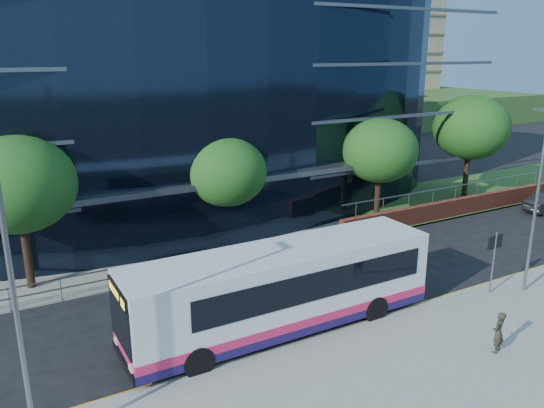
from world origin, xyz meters
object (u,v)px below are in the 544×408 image
streetlight_west (15,304)px  pedestrian_b (498,332)px  tree_far_b (227,172)px  city_bus (285,288)px  tree_far_d (471,128)px  tree_dist_f (407,96)px  tree_far_c (380,151)px  tree_dist_e (322,99)px  tree_far_a (18,185)px  streetlight_east (536,197)px  street_sign (494,250)px

streetlight_west → pedestrian_b: 15.38m
tree_far_b → city_bus: bearing=-101.4°
tree_far_b → tree_far_d: (19.00, 0.50, 0.98)m
tree_far_b → tree_dist_f: 53.90m
tree_far_c → tree_dist_f: (33.00, 33.00, -0.33)m
city_bus → pedestrian_b: 7.70m
tree_dist_e → tree_far_c: bearing=-118.7°
tree_far_a → streetlight_east: streetlight_east is taller
tree_far_b → street_sign: bearing=-55.9°
city_bus → tree_far_c: bearing=36.1°
tree_far_c → city_bus: tree_far_c is taller
tree_far_c → tree_dist_e: (17.00, 31.00, 0.00)m
tree_far_a → tree_far_b: bearing=2.9°
tree_far_b → tree_dist_f: same height
tree_dist_f → streetlight_east: streetlight_east is taller
tree_far_d → tree_dist_e: 31.06m
streetlight_west → pedestrian_b: streetlight_west is taller
street_sign → tree_far_d: 16.61m
tree_far_c → pedestrian_b: 15.74m
tree_dist_e → city_bus: tree_dist_e is taller
tree_far_c → streetlight_west: 23.79m
street_sign → tree_far_b: (-7.50, 11.09, 2.06)m
city_bus → pedestrian_b: bearing=-43.6°
streetlight_west → city_bus: 9.85m
streetlight_east → tree_far_b: bearing=127.6°
tree_far_b → city_bus: 9.71m
streetlight_west → street_sign: bearing=1.8°
tree_far_c → streetlight_east: streetlight_east is taller
tree_far_b → city_bus: tree_far_b is taller
streetlight_west → city_bus: bearing=15.1°
tree_dist_e → streetlight_west: (-38.00, -42.17, -0.10)m
tree_far_a → tree_far_c: size_ratio=1.07×
street_sign → city_bus: size_ratio=0.23×
tree_dist_f → city_bus: 61.30m
street_sign → pedestrian_b: bearing=-138.3°
streetlight_west → streetlight_east: bearing=0.0°
tree_far_a → streetlight_east: 22.05m
pedestrian_b → tree_far_d: bearing=-154.3°
tree_far_d → city_bus: tree_far_d is taller
tree_dist_e → tree_far_d: bearing=-104.9°
tree_far_d → streetlight_east: streetlight_east is taller
tree_far_b → city_bus: (-1.85, -9.21, -2.46)m
street_sign → tree_far_b: 13.54m
streetlight_west → tree_far_b: bearing=46.7°
street_sign → city_bus: bearing=168.6°
street_sign → tree_dist_f: 56.25m
tree_far_a → tree_dist_f: (53.00, 33.00, -0.65)m
tree_far_b → streetlight_west: (-11.00, -11.67, 0.23)m
tree_dist_f → pedestrian_b: 61.32m
tree_dist_f → city_bus: tree_dist_f is taller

